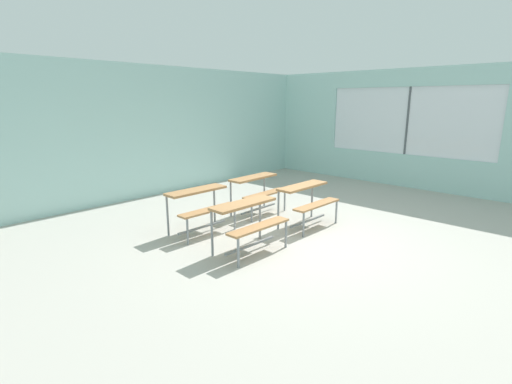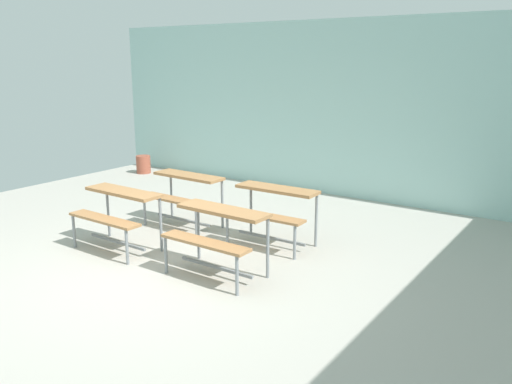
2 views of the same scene
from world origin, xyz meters
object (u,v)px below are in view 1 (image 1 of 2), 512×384
desk_bench_r0c0 (249,215)px  desk_bench_r0c1 (307,196)px  desk_bench_r1c0 (201,201)px  desk_bench_r1c1 (257,186)px

desk_bench_r0c0 → desk_bench_r0c1: bearing=3.1°
desk_bench_r1c0 → desk_bench_r1c1: size_ratio=1.00×
desk_bench_r1c0 → desk_bench_r1c1: same height
desk_bench_r1c0 → desk_bench_r1c1: (1.47, 0.05, 0.00)m
desk_bench_r0c0 → desk_bench_r1c1: bearing=40.2°
desk_bench_r0c0 → desk_bench_r1c0: bearing=89.1°
desk_bench_r0c0 → desk_bench_r1c0: size_ratio=1.00×
desk_bench_r0c1 → desk_bench_r1c0: same height
desk_bench_r0c0 → desk_bench_r0c1: 1.55m
desk_bench_r0c0 → desk_bench_r0c1: (1.55, 0.05, 0.00)m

